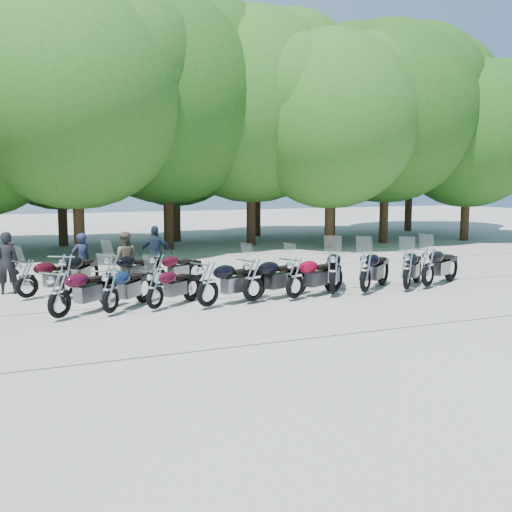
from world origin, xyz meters
name	(u,v)px	position (x,y,z in m)	size (l,w,h in m)	color
ground	(279,306)	(0.00, 0.00, 0.00)	(90.00, 90.00, 0.00)	gray
tree_3	(74,97)	(-3.57, 11.24, 6.32)	(8.70, 8.70, 10.67)	#3A2614
tree_4	(166,100)	(0.54, 13.09, 6.64)	(9.13, 9.13, 11.20)	#3A2614
tree_5	(251,106)	(4.61, 13.20, 6.57)	(9.04, 9.04, 11.10)	#3A2614
tree_6	(331,120)	(7.55, 10.82, 5.81)	(8.00, 8.00, 9.82)	#3A2614
tree_7	(387,113)	(11.20, 11.78, 6.39)	(8.79, 8.79, 10.79)	#3A2614
tree_8	(469,134)	(15.83, 11.20, 5.47)	(7.53, 7.53, 9.25)	#3A2614
tree_11	(59,129)	(-3.76, 16.43, 5.49)	(7.56, 7.56, 9.28)	#3A2614
tree_12	(175,128)	(1.80, 16.47, 5.72)	(7.88, 7.88, 9.67)	#3A2614
tree_13	(257,126)	(6.69, 17.47, 6.04)	(8.31, 8.31, 10.20)	#3A2614
tree_14	(333,131)	(10.68, 16.09, 5.83)	(8.02, 8.02, 9.84)	#3A2614
tree_15	(411,115)	(16.61, 17.02, 7.03)	(9.67, 9.67, 11.86)	#3A2614
motorcycle_0	(59,293)	(-5.20, 0.49, 0.65)	(0.70, 2.30, 1.30)	#3D081A
motorcycle_1	(110,289)	(-4.06, 0.58, 0.63)	(0.68, 2.22, 1.25)	#0D1D3A
motorcycle_2	(155,288)	(-3.00, 0.64, 0.58)	(0.63, 2.05, 1.16)	#3B0817
motorcycle_3	(208,283)	(-1.75, 0.37, 0.67)	(0.72, 2.36, 1.33)	black
motorcycle_4	(253,278)	(-0.48, 0.55, 0.66)	(0.71, 2.35, 1.33)	black
motorcycle_5	(295,277)	(0.68, 0.48, 0.65)	(0.70, 2.29, 1.29)	maroon
motorcycle_6	(333,271)	(1.88, 0.60, 0.71)	(0.76, 2.50, 1.41)	black
motorcycle_7	(366,270)	(2.84, 0.48, 0.69)	(0.74, 2.44, 1.38)	black
motorcycle_8	(407,268)	(4.20, 0.43, 0.67)	(0.72, 2.36, 1.34)	black
motorcycle_9	(428,266)	(5.01, 0.54, 0.68)	(0.73, 2.41, 1.36)	black
motorcycle_10	(27,277)	(-5.80, 3.27, 0.61)	(0.66, 2.16, 1.22)	#33060E
motorcycle_11	(66,274)	(-4.83, 3.04, 0.68)	(0.73, 2.41, 1.36)	black
motorcycle_12	(113,271)	(-3.56, 3.32, 0.64)	(0.69, 2.26, 1.28)	black
motorcycle_13	(158,270)	(-2.28, 3.37, 0.60)	(0.64, 2.11, 1.19)	#3B0812
rider_0	(7,263)	(-6.27, 4.39, 0.87)	(0.64, 0.42, 1.75)	black
rider_1	(125,259)	(-3.01, 4.51, 0.81)	(0.79, 0.62, 1.62)	#665D49
rider_2	(156,253)	(-1.95, 5.00, 0.87)	(1.01, 0.42, 1.73)	#1C2B3A
rider_3	(81,260)	(-4.24, 4.68, 0.81)	(0.59, 0.39, 1.61)	#1D253E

